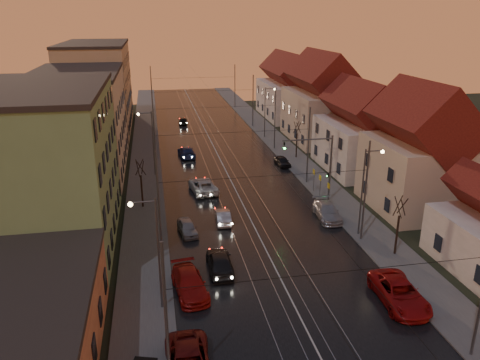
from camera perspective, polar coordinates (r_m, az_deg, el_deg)
ground at (r=32.53m, az=6.96°, el=-15.63°), size 160.00×160.00×0.00m
road at (r=68.38m, az=-3.03°, el=3.66°), size 16.00×120.00×0.04m
sidewalk_left at (r=67.83m, az=-11.44°, el=3.21°), size 4.00×120.00×0.15m
sidewalk_right at (r=70.33m, az=5.09°, el=4.10°), size 4.00×120.00×0.15m
tram_rail_0 at (r=68.13m, az=-4.86°, el=3.59°), size 0.06×120.00×0.03m
tram_rail_1 at (r=68.28m, az=-3.67°, el=3.65°), size 0.06×120.00×0.03m
tram_rail_2 at (r=68.47m, az=-2.39°, el=3.72°), size 0.06×120.00×0.03m
tram_rail_3 at (r=68.68m, az=-1.21°, el=3.78°), size 0.06×120.00×0.03m
apartment_left_0 at (r=29.79m, az=-27.13°, el=-16.34°), size 10.00×14.00×4.50m
apartment_left_1 at (r=42.02m, az=-22.38°, el=1.19°), size 10.00×18.00×13.00m
apartment_left_2 at (r=61.21m, az=-18.89°, el=6.53°), size 10.00×20.00×12.00m
apartment_left_3 at (r=84.51m, az=-16.90°, el=10.75°), size 10.00×24.00×14.00m
house_right_1 at (r=49.48m, az=21.02°, el=2.71°), size 8.67×10.20×10.80m
house_right_2 at (r=60.71m, az=14.69°, el=5.52°), size 9.18×12.24×9.20m
house_right_3 at (r=74.00m, az=9.89°, el=9.21°), size 9.18×14.28×11.50m
house_right_4 at (r=90.97m, az=5.92°, el=10.79°), size 9.18×16.32×10.00m
catenary_pole_l_0 at (r=23.87m, az=-8.95°, el=-17.11°), size 0.16×0.16×9.00m
catenary_pole_l_1 at (r=37.03m, az=-9.85°, el=-3.26°), size 0.16×0.16×9.00m
catenary_pole_r_1 at (r=40.84m, az=15.02°, el=-1.46°), size 0.16×0.16×9.00m
catenary_pole_l_2 at (r=51.22m, az=-10.25°, el=3.15°), size 0.16×0.16×9.00m
catenary_pole_r_2 at (r=54.03m, az=8.33°, el=4.11°), size 0.16×0.16×9.00m
catenary_pole_l_3 at (r=65.77m, az=-10.47°, el=6.75°), size 0.16×0.16×9.00m
catenary_pole_r_3 at (r=67.98m, az=4.28°, el=7.43°), size 0.16×0.16×9.00m
catenary_pole_l_4 at (r=80.48m, az=-10.62°, el=9.04°), size 0.16×0.16×9.00m
catenary_pole_r_4 at (r=82.30m, az=1.60°, el=9.59°), size 0.16×0.16×9.00m
catenary_pole_l_5 at (r=98.25m, az=-10.74°, el=10.88°), size 0.16×0.16×9.00m
catenary_pole_r_5 at (r=99.75m, az=-0.63°, el=11.34°), size 0.16×0.16×9.00m
street_lamp_0 at (r=30.51m, az=-10.53°, el=-7.66°), size 1.75×0.32×8.00m
street_lamp_1 at (r=41.76m, az=15.12°, el=-0.44°), size 1.75×0.32×8.00m
street_lamp_2 at (r=56.92m, az=-10.88°, el=5.15°), size 1.75×0.32×8.00m
street_lamp_3 at (r=74.68m, az=3.29°, el=8.84°), size 1.75×0.32×8.00m
traffic_light_mast at (r=48.39m, az=9.91°, el=2.32°), size 5.30×0.32×7.20m
bare_tree_0 at (r=48.06m, az=-11.92°, el=-0.59°), size 1.09×1.09×5.11m
bare_tree_1 at (r=39.88m, az=18.68°, el=-5.50°), size 1.09×1.09×5.11m
bare_tree_2 at (r=64.27m, az=6.93°, el=4.79°), size 1.09×1.09×5.11m
driving_car_0 at (r=36.37m, az=-2.49°, el=-9.92°), size 1.98×4.68×1.58m
driving_car_1 at (r=44.38m, az=-2.10°, el=-4.48°), size 1.49×3.81×1.24m
driving_car_2 at (r=52.00m, az=-4.55°, el=-0.69°), size 3.18×5.70×1.51m
driving_car_3 at (r=65.25m, az=-6.53°, el=3.42°), size 2.40×5.09×1.43m
driving_car_4 at (r=85.27m, az=-6.97°, el=7.16°), size 1.72×3.84×1.28m
parked_left_2 at (r=33.96m, az=-6.17°, el=-12.45°), size 2.70×5.30×1.47m
parked_left_3 at (r=42.42m, az=-6.43°, el=-5.78°), size 1.93×3.79×1.24m
parked_right_0 at (r=34.45m, az=18.85°, el=-12.89°), size 2.95×5.83×1.58m
parked_right_1 at (r=46.04m, az=10.56°, el=-3.77°), size 2.39×5.09×1.44m
parked_right_2 at (r=61.25m, az=5.18°, el=2.29°), size 1.71×3.70×1.23m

